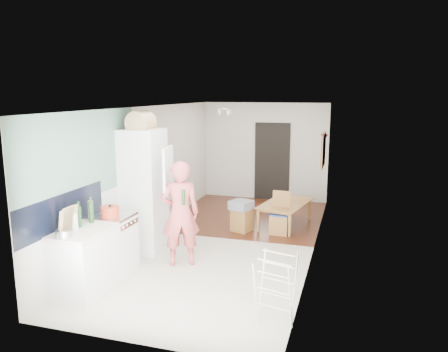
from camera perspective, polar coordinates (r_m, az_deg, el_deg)
The scene contains 32 objects.
room_shell at distance 7.92m, azimuth 0.29°, elevation -0.10°, with size 3.20×7.00×2.50m, color beige, non-canonical shape.
floor at distance 8.25m, azimuth 0.28°, elevation -8.65°, with size 3.20×7.00×0.01m, color beige.
wood_floor_overlay at distance 9.96m, azimuth 3.31°, elevation -5.17°, with size 3.20×3.30×0.01m, color #532A15.
sage_wall_panel at distance 6.71m, azimuth -17.89°, elevation 2.55°, with size 0.02×3.00×1.30m, color slate.
tile_splashback at distance 6.41m, azimuth -20.26°, elevation -4.39°, with size 0.02×1.90×0.50m, color black.
doorway_recess at distance 11.26m, azimuth 6.30°, elevation 1.86°, with size 0.90×0.04×2.00m, color black.
base_cabinet at distance 6.47m, azimuth -17.77°, elevation -10.81°, with size 0.60×0.90×0.86m, color white.
worktop at distance 6.31m, azimuth -18.02°, elevation -6.92°, with size 0.62×0.92×0.06m, color silver.
range_cooker at distance 7.05m, azimuth -14.32°, elevation -8.70°, with size 0.60×0.60×0.88m, color white.
cooker_top at distance 6.91m, azimuth -14.50°, elevation -5.10°, with size 0.60×0.60×0.04m, color #B1B1B3.
fridge_housing at distance 7.71m, azimuth -10.47°, elevation -1.92°, with size 0.66×0.66×2.15m, color white.
fridge_door at distance 7.10m, azimuth -7.31°, elevation 0.97°, with size 0.56×0.04×0.70m, color white.
fridge_interior at distance 7.49m, azimuth -8.48°, elevation 1.46°, with size 0.02×0.52×0.66m, color white.
pinboard at distance 9.46m, azimuth 12.86°, elevation 3.28°, with size 0.03×0.90×0.70m, color tan.
pinboard_frame at distance 9.46m, azimuth 12.77°, elevation 3.28°, with size 0.01×0.94×0.74m, color olive.
wall_sconce at distance 10.08m, azimuth 12.94°, elevation 4.88°, with size 0.18×0.18×0.16m, color maroon.
person at distance 6.99m, azimuth -5.77°, elevation -3.69°, with size 0.74×0.48×2.02m, color #D35555.
dining_table at distance 9.23m, azimuth 8.14°, elevation -5.23°, with size 1.22×0.68×0.43m, color olive.
dining_chair at distance 8.66m, azimuth 7.29°, elevation -4.88°, with size 0.35×0.35×0.84m, color olive, non-canonical shape.
stool at distance 8.81m, azimuth 2.39°, elevation -5.79°, with size 0.35×0.35×0.46m, color olive, non-canonical shape.
grey_drape at distance 8.72m, azimuth 2.25°, elevation -3.80°, with size 0.39×0.39×0.17m, color gray.
drying_rack at distance 5.50m, azimuth 6.75°, elevation -14.42°, with size 0.43×0.39×0.84m, color white, non-canonical shape.
bread_bin at distance 7.46m, azimuth -10.81°, elevation 6.85°, with size 0.42×0.40×0.22m, color tan, non-canonical shape.
red_casserole at distance 6.78m, azimuth -14.66°, elevation -4.53°, with size 0.28×0.28×0.16m, color #C23C20.
steel_pan at distance 6.04m, azimuth -20.19°, elevation -7.08°, with size 0.20×0.20×0.10m, color #B1B1B3.
held_bottle at distance 6.83m, azimuth -5.32°, elevation -2.79°, with size 0.05×0.05×0.24m, color #193F1C.
bottle_a at distance 6.40m, azimuth -18.41°, elevation -5.06°, with size 0.07×0.07×0.29m, color #193F1C.
bottle_b at distance 6.55m, azimuth -16.96°, elevation -4.56°, with size 0.07×0.07×0.30m, color #193F1C.
bottle_c at distance 6.28m, azimuth -18.95°, elevation -5.66°, with size 0.10×0.10×0.24m, color beige.
pepper_mill_front at distance 6.65m, azimuth -17.05°, elevation -4.61°, with size 0.07×0.07×0.24m, color tan.
pepper_mill_back at distance 6.73m, azimuth -16.95°, elevation -4.48°, with size 0.06×0.06×0.23m, color tan.
chopping_boards at distance 6.15m, azimuth -19.71°, elevation -5.43°, with size 0.04×0.27×0.37m, color tan, non-canonical shape.
Camera 1 is at (2.20, -7.46, 2.77)m, focal length 35.00 mm.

